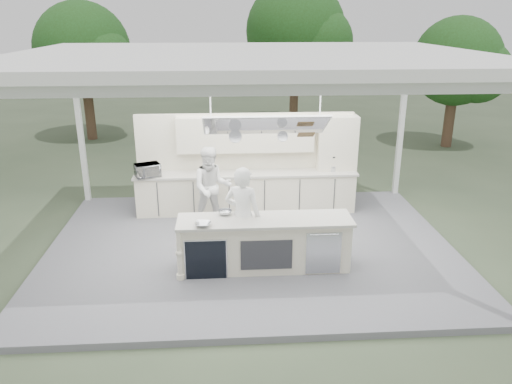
{
  "coord_description": "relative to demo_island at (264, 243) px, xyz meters",
  "views": [
    {
      "loc": [
        -0.5,
        -9.0,
        4.47
      ],
      "look_at": [
        0.13,
        0.4,
        1.11
      ],
      "focal_mm": 35.0,
      "sensor_mm": 36.0,
      "label": 1
    }
  ],
  "objects": [
    {
      "name": "demo_island",
      "position": [
        0.0,
        0.0,
        0.0
      ],
      "size": [
        3.1,
        0.79,
        0.95
      ],
      "color": "#ECE4C8",
      "rests_on": "stage_deck"
    },
    {
      "name": "tent",
      "position": [
        -0.18,
        0.9,
        3.11
      ],
      "size": [
        8.2,
        6.2,
        3.86
      ],
      "color": "white",
      "rests_on": "ground"
    },
    {
      "name": "tree_cluster",
      "position": [
        -0.34,
        10.68,
        2.69
      ],
      "size": [
        19.55,
        9.4,
        5.85
      ],
      "color": "brown",
      "rests_on": "ground"
    },
    {
      "name": "stage_deck",
      "position": [
        -0.18,
        0.91,
        -0.54
      ],
      "size": [
        8.0,
        6.0,
        0.12
      ],
      "primitive_type": "cube",
      "color": "#5D5D62",
      "rests_on": "ground"
    },
    {
      "name": "sous_chef",
      "position": [
        -0.95,
        1.97,
        0.41
      ],
      "size": [
        0.93,
        0.76,
        1.77
      ],
      "primitive_type": "imported",
      "rotation": [
        0.0,
        0.0,
        0.11
      ],
      "color": "white",
      "rests_on": "stage_deck"
    },
    {
      "name": "bowl_large",
      "position": [
        -1.06,
        -0.24,
        0.51
      ],
      "size": [
        0.32,
        0.32,
        0.07
      ],
      "primitive_type": "imported",
      "rotation": [
        0.0,
        0.0,
        -0.19
      ],
      "color": "#B5B8BD",
      "rests_on": "demo_island"
    },
    {
      "name": "ground",
      "position": [
        -0.18,
        0.91,
        -0.6
      ],
      "size": [
        90.0,
        90.0,
        0.0
      ],
      "primitive_type": "plane",
      "color": "#445037",
      "rests_on": "ground"
    },
    {
      "name": "toaster_oven",
      "position": [
        -2.38,
        2.61,
        0.62
      ],
      "size": [
        0.63,
        0.54,
        0.3
      ],
      "primitive_type": "imported",
      "rotation": [
        0.0,
        0.0,
        0.39
      ],
      "color": "#BABCC1",
      "rests_on": "back_counter"
    },
    {
      "name": "bowl_small",
      "position": [
        -0.68,
        0.26,
        0.51
      ],
      "size": [
        0.28,
        0.28,
        0.08
      ],
      "primitive_type": "imported",
      "rotation": [
        0.0,
        0.0,
        -0.12
      ],
      "color": "#B2B5B9",
      "rests_on": "demo_island"
    },
    {
      "name": "back_wall_unit",
      "position": [
        0.27,
        3.03,
        0.98
      ],
      "size": [
        5.05,
        0.48,
        2.25
      ],
      "color": "#ECE4C8",
      "rests_on": "stage_deck"
    },
    {
      "name": "back_counter",
      "position": [
        -0.18,
        2.81,
        0.0
      ],
      "size": [
        5.08,
        0.72,
        0.95
      ],
      "color": "#ECE4C8",
      "rests_on": "stage_deck"
    },
    {
      "name": "head_chef",
      "position": [
        -0.36,
        0.21,
        0.45
      ],
      "size": [
        0.8,
        0.67,
        1.85
      ],
      "primitive_type": "imported",
      "rotation": [
        0.0,
        0.0,
        2.74
      ],
      "color": "white",
      "rests_on": "stage_deck"
    }
  ]
}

